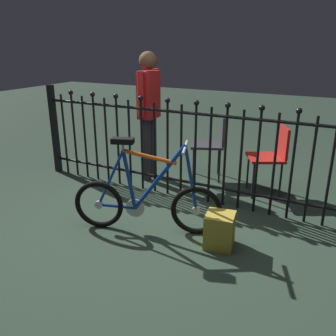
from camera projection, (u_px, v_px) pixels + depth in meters
The scene contains 7 objects.
ground_plane at pixel (163, 231), 3.42m from camera, with size 20.00×20.00×0.00m, color #2A3C2F.
iron_fence at pixel (192, 149), 3.93m from camera, with size 4.24×0.07×1.18m.
bicycle at pixel (146, 201), 3.33m from camera, with size 1.34×0.57×0.90m.
chair_red at pixel (272, 153), 4.10m from camera, with size 0.52×0.52×0.81m.
chair_charcoal at pixel (213, 140), 4.57m from camera, with size 0.53×0.53×0.84m.
person_visitor at pixel (149, 106), 4.44m from camera, with size 0.22×0.48×1.60m.
display_crate at pixel (220, 230), 3.12m from camera, with size 0.24×0.24×0.31m, color #B29933.
Camera 1 is at (1.43, -2.66, 1.71)m, focal length 38.27 mm.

